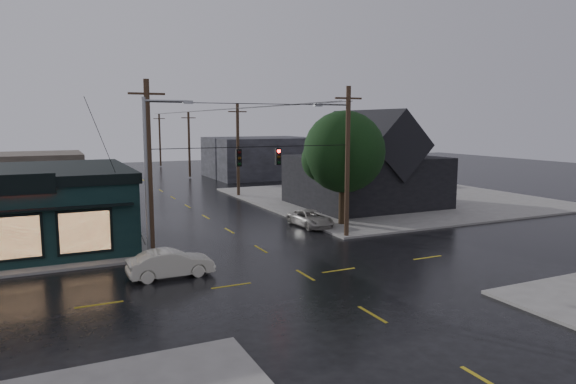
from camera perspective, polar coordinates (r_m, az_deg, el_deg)
name	(u,v)px	position (r m, az deg, el deg)	size (l,w,h in m)	color
ground_plane	(305,275)	(26.71, 1.92, -9.22)	(160.00, 160.00, 0.00)	black
sidewalk_ne	(389,198)	(53.75, 11.15, -0.62)	(28.00, 28.00, 0.15)	slate
ne_building	(365,158)	(47.97, 8.60, 3.73)	(12.60, 11.60, 8.75)	black
corner_tree	(344,152)	(38.61, 6.24, 4.43)	(6.13, 6.13, 8.52)	black
utility_pole_nw	(153,259)	(30.67, -14.80, -7.23)	(2.00, 0.32, 10.15)	#322016
utility_pole_ne	(346,237)	(35.29, 6.49, -5.04)	(2.00, 0.32, 10.15)	#322016
utility_pole_far_a	(239,196)	(54.43, -5.52, -0.48)	(2.00, 0.32, 9.65)	#322016
utility_pole_far_b	(190,178)	(73.42, -10.84, 1.57)	(2.00, 0.32, 9.15)	#322016
utility_pole_far_c	(161,167)	(92.83, -13.95, 2.76)	(2.00, 0.32, 9.15)	#322016
span_signal_assembly	(258,157)	(31.56, -3.30, 3.94)	(13.00, 0.48, 1.23)	black
streetlight_nw	(150,263)	(29.95, -15.12, -7.60)	(5.40, 0.30, 9.15)	gray
streetlight_ne	(347,235)	(36.13, 6.58, -4.74)	(5.40, 0.30, 9.15)	gray
bg_building_west	(23,174)	(62.98, -27.33, 1.83)	(12.00, 10.00, 4.40)	#372E28
bg_building_east	(260,157)	(73.32, -3.08, 3.88)	(14.00, 12.00, 5.60)	black
sedan_cream	(171,263)	(26.87, -12.89, -7.74)	(1.50, 4.29, 1.41)	beige
suv_silver	(310,219)	(38.56, 2.51, -2.97)	(2.03, 4.40, 1.22)	#A19C94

